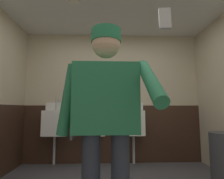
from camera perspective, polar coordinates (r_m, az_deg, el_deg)
The scene contains 11 objects.
wall_back at distance 3.52m, azimuth 0.17°, elevation -2.40°, with size 4.06×0.12×2.55m, color beige.
wainscot_band_back at distance 3.47m, azimuth 0.22°, elevation -14.36°, with size 3.46×0.03×1.09m, color #382319.
downlight_far at distance 2.78m, azimuth -12.34°, elevation 26.50°, with size 0.14×0.14×0.03m, color white.
urinal_left at distance 3.44m, azimuth -18.65°, elevation -10.27°, with size 0.40×0.34×1.24m.
urinal_middle at distance 3.31m, azimuth -5.86°, elevation -10.73°, with size 0.40×0.34×1.24m.
urinal_right at distance 3.35m, azimuth 7.30°, elevation -10.66°, with size 0.40×0.34×1.24m.
privacy_divider_panel at distance 3.27m, azimuth -12.52°, elevation -7.63°, with size 0.04×0.40×0.90m, color #4C4C51.
person at distance 1.35m, azimuth -2.04°, elevation -7.59°, with size 0.72×0.60×1.67m.
cell_phone at distance 1.01m, azimuth 17.02°, elevation 21.48°, with size 0.06×0.02×0.11m, color silver.
trash_bin at distance 2.85m, azimuth 33.06°, elevation -19.01°, with size 0.33×0.33×0.72m, color #38383D.
soap_dispenser at distance 3.42m, azimuth -0.81°, elevation -2.27°, with size 0.10×0.07×0.18m, color silver.
Camera 1 is at (-0.15, -1.68, 1.03)m, focal length 27.71 mm.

